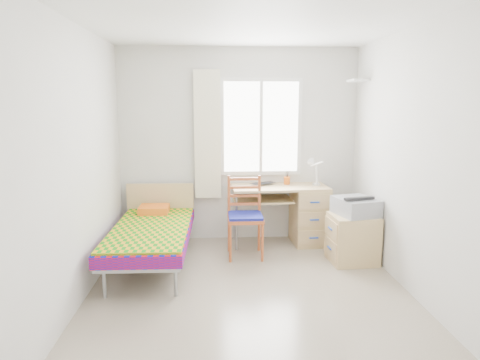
# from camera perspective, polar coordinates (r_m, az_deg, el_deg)

# --- Properties ---
(floor) EXTENTS (3.50, 3.50, 0.00)m
(floor) POSITION_cam_1_polar(r_m,az_deg,el_deg) (4.46, 1.15, -14.55)
(floor) COLOR #BCAD93
(floor) RESTS_ON ground
(ceiling) EXTENTS (3.50, 3.50, 0.00)m
(ceiling) POSITION_cam_1_polar(r_m,az_deg,el_deg) (4.12, 1.29, 20.45)
(ceiling) COLOR white
(ceiling) RESTS_ON wall_back
(wall_back) EXTENTS (3.20, 0.00, 3.20)m
(wall_back) POSITION_cam_1_polar(r_m,az_deg,el_deg) (5.82, -0.18, 4.62)
(wall_back) COLOR silver
(wall_back) RESTS_ON ground
(wall_left) EXTENTS (0.00, 3.50, 3.50)m
(wall_left) POSITION_cam_1_polar(r_m,az_deg,el_deg) (4.27, -20.72, 1.90)
(wall_left) COLOR silver
(wall_left) RESTS_ON ground
(wall_right) EXTENTS (0.00, 3.50, 3.50)m
(wall_right) POSITION_cam_1_polar(r_m,az_deg,el_deg) (4.51, 21.94, 2.23)
(wall_right) COLOR silver
(wall_right) RESTS_ON ground
(window) EXTENTS (1.10, 0.04, 1.30)m
(window) POSITION_cam_1_polar(r_m,az_deg,el_deg) (5.81, 2.81, 7.06)
(window) COLOR white
(window) RESTS_ON wall_back
(curtain) EXTENTS (0.35, 0.05, 1.70)m
(curtain) POSITION_cam_1_polar(r_m,az_deg,el_deg) (5.73, -4.36, 6.00)
(curtain) COLOR white
(curtain) RESTS_ON wall_back
(floating_shelf) EXTENTS (0.20, 0.32, 0.03)m
(floating_shelf) POSITION_cam_1_polar(r_m,az_deg,el_deg) (5.74, 15.43, 12.67)
(floating_shelf) COLOR white
(floating_shelf) RESTS_ON wall_right
(bed) EXTENTS (0.90, 1.87, 0.81)m
(bed) POSITION_cam_1_polar(r_m,az_deg,el_deg) (5.13, -11.63, -6.74)
(bed) COLOR #969A9E
(bed) RESTS_ON floor
(desk) EXTENTS (1.28, 0.63, 0.79)m
(desk) POSITION_cam_1_polar(r_m,az_deg,el_deg) (5.82, 8.54, -4.25)
(desk) COLOR tan
(desk) RESTS_ON floor
(chair) EXTENTS (0.43, 0.43, 0.99)m
(chair) POSITION_cam_1_polar(r_m,az_deg,el_deg) (5.27, 0.74, -4.25)
(chair) COLOR #AB3C21
(chair) RESTS_ON floor
(cabinet) EXTENTS (0.56, 0.50, 0.57)m
(cabinet) POSITION_cam_1_polar(r_m,az_deg,el_deg) (5.28, 14.75, -7.57)
(cabinet) COLOR tan
(cabinet) RESTS_ON floor
(printer) EXTENTS (0.52, 0.57, 0.21)m
(printer) POSITION_cam_1_polar(r_m,az_deg,el_deg) (5.21, 15.18, -3.36)
(printer) COLOR #919298
(printer) RESTS_ON cabinet
(laptop) EXTENTS (0.40, 0.35, 0.03)m
(laptop) POSITION_cam_1_polar(r_m,az_deg,el_deg) (5.71, 3.37, -0.58)
(laptop) COLOR black
(laptop) RESTS_ON desk
(pen_cup) EXTENTS (0.10, 0.10, 0.10)m
(pen_cup) POSITION_cam_1_polar(r_m,az_deg,el_deg) (5.81, 6.27, -0.07)
(pen_cup) COLOR orange
(pen_cup) RESTS_ON desk
(task_lamp) EXTENTS (0.22, 0.32, 0.39)m
(task_lamp) POSITION_cam_1_polar(r_m,az_deg,el_deg) (5.64, 9.86, 1.52)
(task_lamp) COLOR white
(task_lamp) RESTS_ON desk
(book) EXTENTS (0.24, 0.27, 0.02)m
(book) POSITION_cam_1_polar(r_m,az_deg,el_deg) (5.69, 3.75, -2.79)
(book) COLOR gray
(book) RESTS_ON desk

